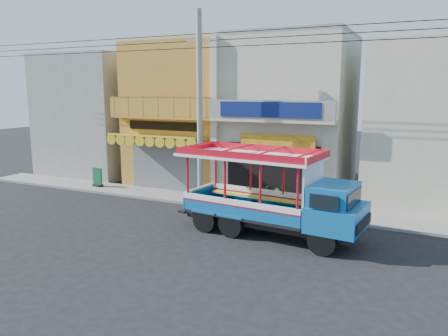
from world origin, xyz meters
name	(u,v)px	position (x,y,z in m)	size (l,w,h in m)	color
ground	(184,227)	(0.00, 0.00, 0.00)	(90.00, 90.00, 0.00)	black
sidewalk	(226,202)	(0.00, 4.00, 0.06)	(30.00, 2.00, 0.12)	slate
shophouse_left	(192,113)	(-4.00, 7.96, 4.11)	(6.00, 7.50, 8.24)	#BA7B29
shophouse_right	(291,115)	(2.00, 7.96, 4.11)	(6.00, 6.75, 8.24)	#BAB298
party_pilaster	(215,119)	(-1.00, 4.85, 4.00)	(0.35, 0.30, 8.00)	#BAB298
filler_building_left	(99,115)	(-11.00, 8.00, 3.80)	(6.00, 6.00, 7.60)	gray
filler_building_right	(437,126)	(9.00, 8.00, 3.80)	(6.00, 6.00, 7.60)	#BAB298
utility_pole	(202,99)	(-0.85, 3.30, 5.03)	(28.00, 0.26, 9.00)	gray
songthaew_truck	(283,197)	(3.95, 0.44, 1.58)	(7.23, 3.02, 3.28)	black
green_sign	(97,179)	(-7.86, 3.97, 0.56)	(0.68, 0.39, 1.04)	black
potted_plant_a	(259,196)	(1.79, 3.74, 0.63)	(0.92, 0.80, 1.03)	#164E16
potted_plant_b	(274,199)	(2.56, 3.73, 0.58)	(0.51, 0.41, 0.92)	#164E16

